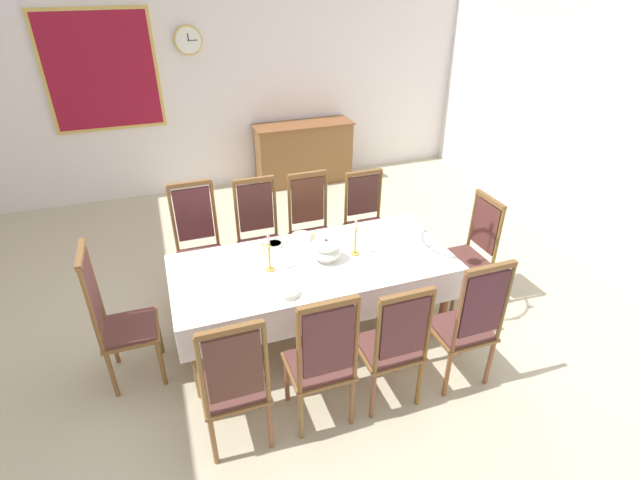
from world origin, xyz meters
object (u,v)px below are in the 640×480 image
object	(u,v)px
chair_north_a	(199,244)
candlestick_east	(355,239)
dining_table	(314,270)
soup_tureen	(326,250)
chair_north_d	(367,220)
spoon_primary	(313,235)
framed_painting	(101,72)
sideboard	(304,153)
chair_south_c	(393,344)
bowl_far_left	(287,293)
candlestick_west	(269,256)
chair_south_b	(322,360)
mounted_clock	(188,40)
chair_head_east	(470,251)
chair_head_west	(117,318)
bowl_near_right	(275,244)
chair_south_a	(234,383)
chair_north_b	(260,235)
chair_south_d	(468,323)
spoon_secondary	(263,246)
bowl_near_left	(301,237)
chair_north_c	(312,227)

from	to	relation	value
chair_north_a	candlestick_east	distance (m)	1.57
dining_table	soup_tureen	world-z (taller)	soup_tureen
candlestick_east	chair_north_d	bearing A→B (deg)	59.56
spoon_primary	framed_painting	distance (m)	3.74
soup_tureen	sideboard	size ratio (longest dim) A/B	0.17
sideboard	chair_south_c	bearing A→B (deg)	80.88
candlestick_east	bowl_far_left	xyz separation A→B (m)	(-0.71, -0.37, -0.12)
dining_table	candlestick_west	distance (m)	0.43
chair_south_b	mounted_clock	world-z (taller)	mounted_clock
chair_south_c	chair_head_east	bearing A→B (deg)	35.62
chair_head_west	candlestick_west	distance (m)	1.24
soup_tureen	sideboard	distance (m)	3.48
bowl_near_right	chair_south_a	bearing A→B (deg)	-115.53
chair_north_b	chair_south_c	world-z (taller)	chair_north_b
chair_north_d	sideboard	xyz separation A→B (m)	(0.06, 2.43, -0.09)
chair_south_a	chair_south_d	world-z (taller)	chair_south_d
chair_north_a	spoon_primary	bearing A→B (deg)	153.56
chair_north_d	spoon_secondary	size ratio (longest dim) A/B	5.97
spoon_secondary	chair_north_a	bearing A→B (deg)	143.58
chair_south_a	bowl_far_left	size ratio (longest dim) A/B	6.46
chair_south_a	chair_north_d	bearing A→B (deg)	46.11
spoon_primary	framed_painting	xyz separation A→B (m)	(-1.72, 3.17, 0.97)
chair_north_b	chair_head_east	distance (m)	2.04
chair_south_b	bowl_near_left	bearing A→B (deg)	78.33
chair_south_d	bowl_far_left	xyz separation A→B (m)	(-1.24, 0.55, 0.20)
chair_south_b	chair_north_b	world-z (taller)	chair_south_b
chair_north_b	chair_south_c	bearing A→B (deg)	106.45
chair_north_a	chair_north_d	size ratio (longest dim) A/B	1.12
chair_north_d	chair_head_west	xyz separation A→B (m)	(-2.48, -0.91, 0.05)
chair_south_b	bowl_far_left	bearing A→B (deg)	98.47
candlestick_west	sideboard	size ratio (longest dim) A/B	0.24
chair_south_c	chair_north_c	bearing A→B (deg)	90.00
dining_table	chair_south_c	xyz separation A→B (m)	(0.29, -0.92, -0.13)
bowl_far_left	chair_south_a	bearing A→B (deg)	-133.39
candlestick_west	chair_south_c	bearing A→B (deg)	-54.18
framed_painting	chair_north_d	bearing A→B (deg)	-47.18
bowl_near_right	bowl_far_left	distance (m)	0.74
chair_south_c	chair_south_d	world-z (taller)	chair_south_d
chair_head_west	framed_painting	bearing A→B (deg)	-179.93
chair_south_a	soup_tureen	xyz separation A→B (m)	(0.96, 0.92, 0.29)
sideboard	chair_north_a	bearing A→B (deg)	53.00
mounted_clock	chair_south_d	bearing A→B (deg)	-72.94
chair_south_c	chair_south_d	distance (m)	0.62
chair_south_d	candlestick_east	size ratio (longest dim) A/B	3.18
spoon_secondary	framed_painting	distance (m)	3.57
soup_tureen	candlestick_west	bearing A→B (deg)	180.00
chair_north_a	framed_painting	size ratio (longest dim) A/B	0.80
chair_north_a	chair_north_d	distance (m)	1.76
candlestick_east	mounted_clock	bearing A→B (deg)	103.28
chair_north_a	chair_north_c	distance (m)	1.14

